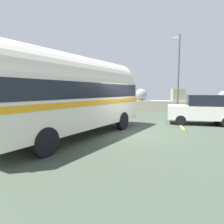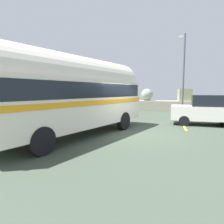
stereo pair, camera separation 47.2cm
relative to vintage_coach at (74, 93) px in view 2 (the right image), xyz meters
The scene contains 6 objects.
ground 3.44m from the vintage_coach, 28.28° to the left, with size 32.00×26.00×0.02m.
breakwater 13.37m from the vintage_coach, 80.16° to the left, with size 31.36×2.09×2.46m.
vintage_coach is the anchor object (origin of this frame).
second_coach 4.39m from the vintage_coach, 165.35° to the left, with size 5.43×8.85×3.70m.
parked_car_nearest 8.22m from the vintage_coach, 36.32° to the left, with size 4.20×1.96×1.86m.
lamp_post 9.37m from the vintage_coach, 55.11° to the left, with size 0.45×0.80×6.36m.
Camera 2 is at (1.63, -9.50, 2.12)m, focal length 31.18 mm.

